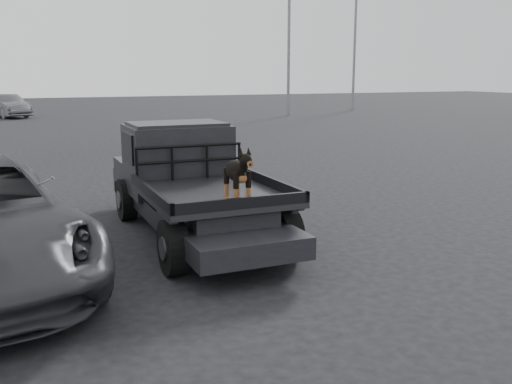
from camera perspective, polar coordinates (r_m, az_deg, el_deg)
name	(u,v)px	position (r m, az deg, el deg)	size (l,w,h in m)	color
ground	(290,268)	(7.96, 3.47, -7.61)	(120.00, 120.00, 0.00)	black
flatbed_ute	(194,208)	(9.44, -6.17, -1.64)	(2.00, 5.40, 0.92)	black
ute_cab	(177,147)	(10.18, -7.89, 4.45)	(1.72, 1.30, 0.88)	black
headache_rack	(190,163)	(9.49, -6.63, 2.94)	(1.80, 0.08, 0.55)	black
dog	(237,175)	(7.70, -1.89, 1.67)	(0.32, 0.60, 0.74)	black
distant_car_a	(7,106)	(38.10, -23.66, 7.90)	(1.46, 4.19, 1.38)	#4B4C50
floodlight_mid	(289,5)	(36.39, 3.34, 18.15)	(1.08, 0.28, 12.16)	slate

